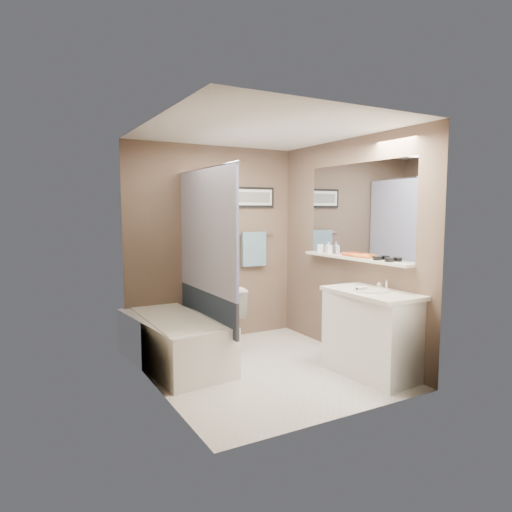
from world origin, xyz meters
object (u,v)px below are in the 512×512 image
bathtub (174,341)px  vanity (372,335)px  candle_bowl_near (389,260)px  hair_brush_back (350,254)px  glass_jar (320,248)px  toilet (222,316)px  hair_brush_front (362,256)px  candle_bowl_far (377,258)px  soap_bottle (329,248)px

bathtub → vanity: vanity is taller
candle_bowl_near → hair_brush_back: 0.58m
glass_jar → hair_brush_back: bearing=-90.0°
toilet → hair_brush_front: bearing=143.4°
toilet → hair_brush_back: hair_brush_back is taller
hair_brush_front → hair_brush_back: 0.19m
toilet → glass_jar: bearing=168.1°
toilet → vanity: size_ratio=0.84×
candle_bowl_far → glass_jar: size_ratio=0.90×
candle_bowl_near → soap_bottle: (0.00, 0.95, 0.05)m
vanity → hair_brush_back: size_ratio=4.09×
bathtub → soap_bottle: size_ratio=10.72×
hair_brush_front → glass_jar: bearing=90.0°
toilet → hair_brush_back: 1.65m
bathtub → hair_brush_back: bearing=-26.4°
vanity → glass_jar: glass_jar is taller
vanity → candle_bowl_near: candle_bowl_near is taller
hair_brush_front → candle_bowl_far: bearing=-90.0°
candle_bowl_near → soap_bottle: size_ratio=0.64×
vanity → soap_bottle: (0.19, 0.93, 0.78)m
vanity → bathtub: bearing=138.2°
candle_bowl_far → glass_jar: bearing=90.0°
hair_brush_front → soap_bottle: soap_bottle is taller
bathtub → soap_bottle: 2.04m
hair_brush_back → soap_bottle: (0.00, 0.37, 0.05)m
toilet → vanity: bearing=130.7°
glass_jar → soap_bottle: bearing=-90.0°
candle_bowl_near → soap_bottle: 0.96m
toilet → soap_bottle: bearing=161.3°
hair_brush_back → soap_bottle: size_ratio=1.57×
candle_bowl_near → hair_brush_front: size_ratio=0.41×
candle_bowl_far → hair_brush_back: hair_brush_back is taller
vanity → candle_bowl_far: bearing=33.8°
bathtub → candle_bowl_far: candle_bowl_far is taller
candle_bowl_near → candle_bowl_far: (0.00, 0.16, 0.00)m
soap_bottle → candle_bowl_far: bearing=-90.0°
candle_bowl_near → hair_brush_front: (0.00, 0.39, 0.00)m
candle_bowl_far → soap_bottle: (0.00, 0.79, 0.05)m
vanity → candle_bowl_near: bearing=-10.4°
toilet → hair_brush_back: (1.09, -0.97, 0.76)m
candle_bowl_near → bathtub: bearing=145.0°
candle_bowl_far → bathtub: bearing=148.7°
bathtub → toilet: 0.77m
glass_jar → soap_bottle: (0.00, -0.16, 0.02)m
toilet → soap_bottle: size_ratio=5.40×
bathtub → candle_bowl_far: bearing=-37.2°
candle_bowl_near → toilet: bearing=125.0°
candle_bowl_near → vanity: bearing=173.8°
toilet → candle_bowl_far: candle_bowl_far is taller
bathtub → soap_bottle: (1.79, -0.30, 0.93)m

